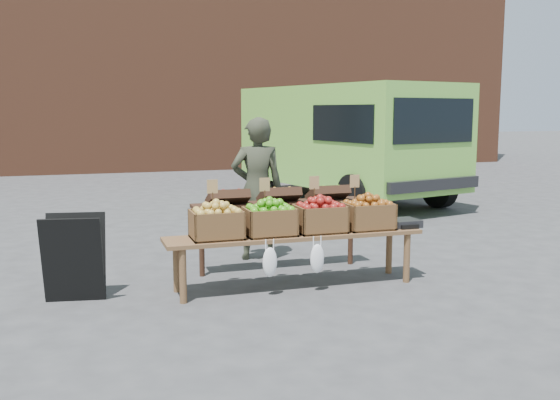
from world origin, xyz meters
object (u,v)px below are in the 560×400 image
object	(u,v)px
display_bench	(295,260)
crate_red_apples	(320,219)
weighing_scale	(403,223)
back_table	(279,226)
crate_green_apples	(368,216)
crate_russet_pears	(269,221)
vendor	(257,189)
delivery_van	(345,145)
chalkboard_sign	(74,258)
crate_golden_apples	(216,224)

from	to	relation	value
display_bench	crate_red_apples	bearing A→B (deg)	0.00
display_bench	crate_red_apples	size ratio (longest dim) A/B	5.40
crate_red_apples	weighing_scale	distance (m)	0.98
back_table	display_bench	distance (m)	0.76
crate_green_apples	weighing_scale	xyz separation A→B (m)	(0.43, 0.00, -0.10)
back_table	crate_russet_pears	xyz separation A→B (m)	(-0.33, -0.72, 0.19)
vendor	crate_green_apples	distance (m)	1.59
delivery_van	chalkboard_sign	size ratio (longest dim) A/B	6.02
crate_golden_apples	display_bench	bearing A→B (deg)	0.00
chalkboard_sign	crate_red_apples	distance (m)	2.48
crate_golden_apples	weighing_scale	size ratio (longest dim) A/B	1.47
display_bench	crate_golden_apples	xyz separation A→B (m)	(-0.82, 0.00, 0.42)
crate_golden_apples	crate_red_apples	distance (m)	1.10
crate_green_apples	back_table	bearing A→B (deg)	136.77
vendor	chalkboard_sign	distance (m)	2.47
display_bench	crate_golden_apples	bearing A→B (deg)	180.00
vendor	weighing_scale	size ratio (longest dim) A/B	5.15
crate_russet_pears	crate_green_apples	size ratio (longest dim) A/B	1.00
back_table	crate_red_apples	world-z (taller)	back_table
display_bench	weighing_scale	world-z (taller)	weighing_scale
crate_golden_apples	back_table	bearing A→B (deg)	39.16
back_table	crate_golden_apples	world-z (taller)	back_table
crate_russet_pears	display_bench	bearing A→B (deg)	0.00
crate_golden_apples	crate_green_apples	xyz separation A→B (m)	(1.65, 0.00, 0.00)
delivery_van	weighing_scale	world-z (taller)	delivery_van
back_table	crate_red_apples	size ratio (longest dim) A/B	4.20
chalkboard_sign	back_table	bearing A→B (deg)	22.52
chalkboard_sign	crate_green_apples	world-z (taller)	chalkboard_sign
chalkboard_sign	display_bench	size ratio (longest dim) A/B	0.32
chalkboard_sign	weighing_scale	bearing A→B (deg)	6.17
vendor	crate_green_apples	world-z (taller)	vendor
back_table	weighing_scale	world-z (taller)	back_table
vendor	crate_russet_pears	distance (m)	1.37
back_table	display_bench	size ratio (longest dim) A/B	0.78
crate_golden_apples	weighing_scale	xyz separation A→B (m)	(2.08, 0.00, -0.10)
back_table	crate_russet_pears	size ratio (longest dim) A/B	4.20
crate_red_apples	weighing_scale	bearing A→B (deg)	0.00
crate_green_apples	chalkboard_sign	bearing A→B (deg)	176.05
crate_golden_apples	weighing_scale	distance (m)	2.08
delivery_van	display_bench	world-z (taller)	delivery_van
delivery_van	crate_golden_apples	world-z (taller)	delivery_van
weighing_scale	crate_red_apples	bearing A→B (deg)	180.00
vendor	crate_russet_pears	size ratio (longest dim) A/B	3.50
delivery_van	crate_golden_apples	size ratio (longest dim) A/B	10.27
vendor	chalkboard_sign	bearing A→B (deg)	37.78
vendor	delivery_van	bearing A→B (deg)	-115.59
chalkboard_sign	weighing_scale	distance (m)	3.44
crate_red_apples	weighing_scale	size ratio (longest dim) A/B	1.47
display_bench	weighing_scale	xyz separation A→B (m)	(1.25, 0.00, 0.33)
delivery_van	crate_green_apples	distance (m)	5.98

